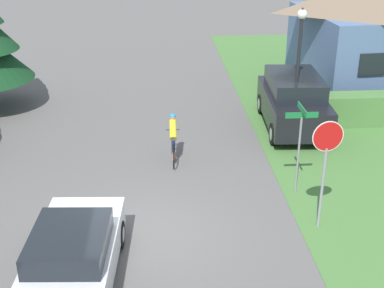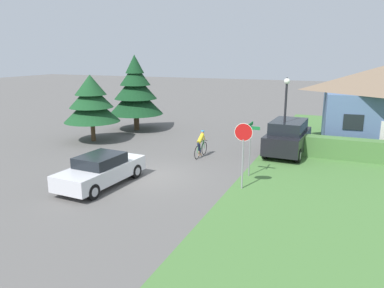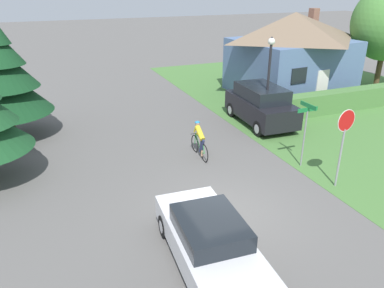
{
  "view_description": "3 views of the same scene",
  "coord_description": "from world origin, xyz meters",
  "px_view_note": "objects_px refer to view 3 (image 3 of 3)",
  "views": [
    {
      "loc": [
        0.44,
        -11.22,
        7.52
      ],
      "look_at": [
        1.42,
        2.31,
        1.43
      ],
      "focal_mm": 50.0,
      "sensor_mm": 36.0,
      "label": 1
    },
    {
      "loc": [
        8.36,
        -14.93,
        5.73
      ],
      "look_at": [
        1.55,
        1.56,
        1.41
      ],
      "focal_mm": 35.0,
      "sensor_mm": 36.0,
      "label": 2
    },
    {
      "loc": [
        -4.77,
        -8.8,
        6.77
      ],
      "look_at": [
        -0.26,
        2.18,
        1.61
      ],
      "focal_mm": 35.0,
      "sensor_mm": 36.0,
      "label": 3
    }
  ],
  "objects_px": {
    "stop_sign": "(344,133)",
    "street_lamp": "(269,70)",
    "street_name_sign": "(306,123)",
    "sedan_left_lane": "(210,242)",
    "parked_suv_right": "(261,105)",
    "conifer_tall_far": "(1,76)",
    "cyclist": "(200,140)",
    "cottage_house": "(292,52)"
  },
  "relations": [
    {
      "from": "sedan_left_lane",
      "to": "conifer_tall_far",
      "type": "height_order",
      "value": "conifer_tall_far"
    },
    {
      "from": "parked_suv_right",
      "to": "street_name_sign",
      "type": "relative_size",
      "value": 1.75
    },
    {
      "from": "cottage_house",
      "to": "street_name_sign",
      "type": "relative_size",
      "value": 3.05
    },
    {
      "from": "parked_suv_right",
      "to": "stop_sign",
      "type": "xyz_separation_m",
      "value": [
        -0.93,
        -6.63,
        1.07
      ]
    },
    {
      "from": "cyclist",
      "to": "parked_suv_right",
      "type": "bearing_deg",
      "value": -60.03
    },
    {
      "from": "street_lamp",
      "to": "parked_suv_right",
      "type": "bearing_deg",
      "value": 79.16
    },
    {
      "from": "sedan_left_lane",
      "to": "street_name_sign",
      "type": "bearing_deg",
      "value": -53.2
    },
    {
      "from": "parked_suv_right",
      "to": "street_name_sign",
      "type": "bearing_deg",
      "value": 170.35
    },
    {
      "from": "cottage_house",
      "to": "sedan_left_lane",
      "type": "distance_m",
      "value": 17.92
    },
    {
      "from": "sedan_left_lane",
      "to": "street_lamp",
      "type": "relative_size",
      "value": 1.01
    },
    {
      "from": "sedan_left_lane",
      "to": "street_name_sign",
      "type": "distance_m",
      "value": 6.98
    },
    {
      "from": "stop_sign",
      "to": "street_lamp",
      "type": "xyz_separation_m",
      "value": [
        0.8,
        5.95,
        0.84
      ]
    },
    {
      "from": "sedan_left_lane",
      "to": "street_lamp",
      "type": "height_order",
      "value": "street_lamp"
    },
    {
      "from": "sedan_left_lane",
      "to": "conifer_tall_far",
      "type": "relative_size",
      "value": 0.8
    },
    {
      "from": "street_name_sign",
      "to": "conifer_tall_far",
      "type": "height_order",
      "value": "conifer_tall_far"
    },
    {
      "from": "street_lamp",
      "to": "stop_sign",
      "type": "bearing_deg",
      "value": -97.65
    },
    {
      "from": "cyclist",
      "to": "stop_sign",
      "type": "distance_m",
      "value": 5.63
    },
    {
      "from": "sedan_left_lane",
      "to": "street_name_sign",
      "type": "relative_size",
      "value": 1.75
    },
    {
      "from": "street_lamp",
      "to": "street_name_sign",
      "type": "bearing_deg",
      "value": -102.77
    },
    {
      "from": "sedan_left_lane",
      "to": "parked_suv_right",
      "type": "xyz_separation_m",
      "value": [
        6.84,
        8.59,
        0.31
      ]
    },
    {
      "from": "parked_suv_right",
      "to": "cyclist",
      "type": "bearing_deg",
      "value": 121.66
    },
    {
      "from": "parked_suv_right",
      "to": "street_name_sign",
      "type": "xyz_separation_m",
      "value": [
        -1.07,
        -4.82,
        0.8
      ]
    },
    {
      "from": "sedan_left_lane",
      "to": "parked_suv_right",
      "type": "distance_m",
      "value": 10.98
    },
    {
      "from": "sedan_left_lane",
      "to": "conifer_tall_far",
      "type": "xyz_separation_m",
      "value": [
        -4.97,
        11.45,
        2.25
      ]
    },
    {
      "from": "cyclist",
      "to": "stop_sign",
      "type": "xyz_separation_m",
      "value": [
        3.53,
        -4.17,
        1.36
      ]
    },
    {
      "from": "parked_suv_right",
      "to": "stop_sign",
      "type": "bearing_deg",
      "value": 174.88
    },
    {
      "from": "parked_suv_right",
      "to": "conifer_tall_far",
      "type": "distance_m",
      "value": 12.31
    },
    {
      "from": "sedan_left_lane",
      "to": "street_name_sign",
      "type": "xyz_separation_m",
      "value": [
        5.77,
        3.77,
        1.11
      ]
    },
    {
      "from": "cyclist",
      "to": "parked_suv_right",
      "type": "xyz_separation_m",
      "value": [
        4.46,
        2.45,
        0.28
      ]
    },
    {
      "from": "cottage_house",
      "to": "parked_suv_right",
      "type": "xyz_separation_m",
      "value": [
        -5.1,
        -4.64,
        -1.61
      ]
    },
    {
      "from": "street_lamp",
      "to": "street_name_sign",
      "type": "xyz_separation_m",
      "value": [
        -0.94,
        -4.14,
        -1.11
      ]
    },
    {
      "from": "parked_suv_right",
      "to": "street_lamp",
      "type": "bearing_deg",
      "value": 172.01
    },
    {
      "from": "cyclist",
      "to": "parked_suv_right",
      "type": "relative_size",
      "value": 0.4
    },
    {
      "from": "cottage_house",
      "to": "parked_suv_right",
      "type": "distance_m",
      "value": 7.08
    },
    {
      "from": "cottage_house",
      "to": "stop_sign",
      "type": "height_order",
      "value": "cottage_house"
    },
    {
      "from": "cyclist",
      "to": "street_name_sign",
      "type": "relative_size",
      "value": 0.7
    },
    {
      "from": "conifer_tall_far",
      "to": "cottage_house",
      "type": "bearing_deg",
      "value": 5.98
    },
    {
      "from": "street_name_sign",
      "to": "conifer_tall_far",
      "type": "relative_size",
      "value": 0.46
    },
    {
      "from": "cottage_house",
      "to": "parked_suv_right",
      "type": "height_order",
      "value": "cottage_house"
    },
    {
      "from": "sedan_left_lane",
      "to": "stop_sign",
      "type": "height_order",
      "value": "stop_sign"
    },
    {
      "from": "sedan_left_lane",
      "to": "parked_suv_right",
      "type": "bearing_deg",
      "value": -34.87
    },
    {
      "from": "street_lamp",
      "to": "street_name_sign",
      "type": "distance_m",
      "value": 4.39
    }
  ]
}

